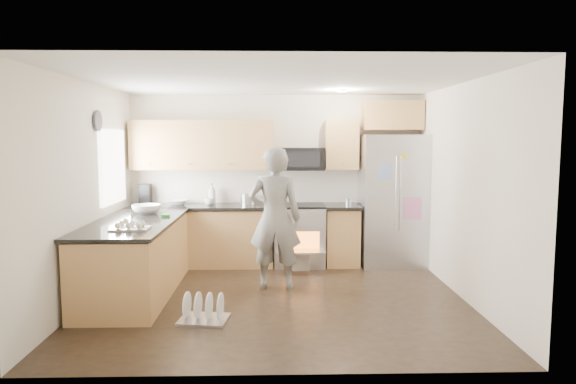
{
  "coord_description": "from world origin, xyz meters",
  "views": [
    {
      "loc": [
        -0.02,
        -6.03,
        1.94
      ],
      "look_at": [
        0.15,
        0.5,
        1.25
      ],
      "focal_mm": 32.0,
      "sensor_mm": 36.0,
      "label": 1
    }
  ],
  "objects_px": {
    "refrigerator": "(392,200)",
    "dish_rack": "(204,313)",
    "stove_range": "(299,221)",
    "person": "(275,218)"
  },
  "relations": [
    {
      "from": "dish_rack",
      "to": "stove_range",
      "type": "bearing_deg",
      "value": 64.95
    },
    {
      "from": "refrigerator",
      "to": "person",
      "type": "distance_m",
      "value": 2.18
    },
    {
      "from": "refrigerator",
      "to": "dish_rack",
      "type": "height_order",
      "value": "refrigerator"
    },
    {
      "from": "refrigerator",
      "to": "person",
      "type": "height_order",
      "value": "refrigerator"
    },
    {
      "from": "refrigerator",
      "to": "person",
      "type": "bearing_deg",
      "value": -145.79
    },
    {
      "from": "person",
      "to": "dish_rack",
      "type": "height_order",
      "value": "person"
    },
    {
      "from": "person",
      "to": "dish_rack",
      "type": "bearing_deg",
      "value": 60.0
    },
    {
      "from": "stove_range",
      "to": "dish_rack",
      "type": "bearing_deg",
      "value": -115.05
    },
    {
      "from": "stove_range",
      "to": "person",
      "type": "xyz_separation_m",
      "value": [
        -0.37,
        -1.24,
        0.24
      ]
    },
    {
      "from": "stove_range",
      "to": "dish_rack",
      "type": "height_order",
      "value": "stove_range"
    }
  ]
}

